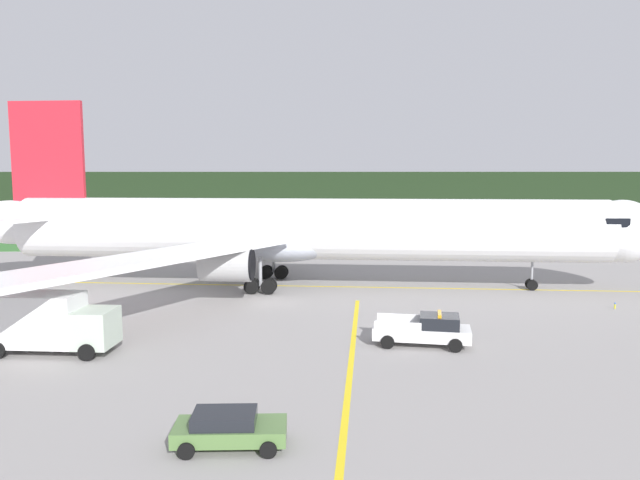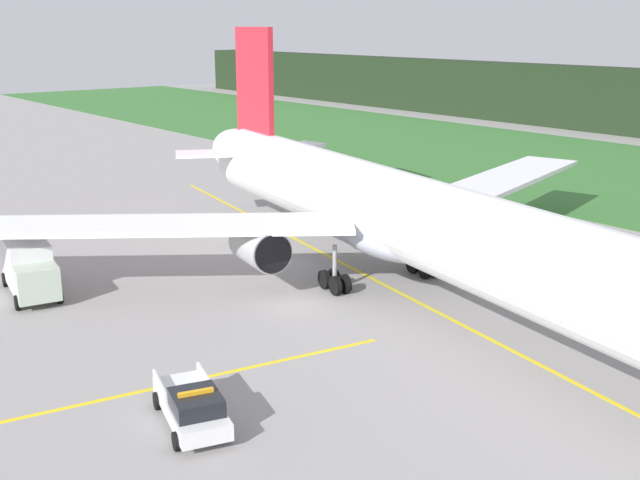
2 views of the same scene
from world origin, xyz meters
name	(u,v)px [view 2 (image 2 of 2)]	position (x,y,z in m)	size (l,w,h in m)	color
ground	(293,305)	(0.00, 0.00, 0.00)	(320.00, 320.00, 0.00)	gray
taxiway_centerline_main	(411,298)	(3.61, 6.29, 0.00)	(79.20, 0.30, 0.01)	yellow
airliner	(406,218)	(2.89, 6.41, 4.88)	(58.99, 51.77, 15.89)	white
ops_pickup_truck	(192,406)	(9.10, -11.89, 0.90)	(5.80, 3.45, 1.94)	silver
catering_truck	(29,267)	(-11.57, -11.48, 1.74)	(6.83, 3.56, 3.44)	#B1C2AF
taxiway_edge_light_west	(68,230)	(-24.43, -4.18, 0.24)	(0.12, 0.12, 0.43)	yellow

